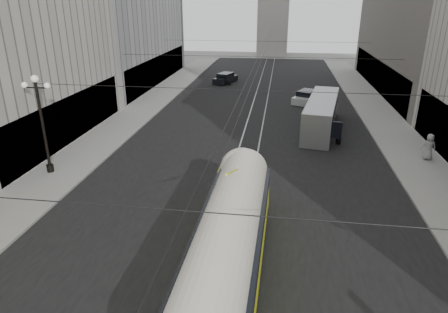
% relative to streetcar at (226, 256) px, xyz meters
% --- Properties ---
extents(road, '(20.00, 85.00, 0.02)m').
position_rel_streetcar_xyz_m(road, '(-0.50, 24.34, -1.75)').
color(road, black).
rests_on(road, ground).
extents(sidewalk_left, '(4.00, 72.00, 0.15)m').
position_rel_streetcar_xyz_m(sidewalk_left, '(-12.50, 27.84, -1.68)').
color(sidewalk_left, gray).
rests_on(sidewalk_left, ground).
extents(sidewalk_right, '(4.00, 72.00, 0.15)m').
position_rel_streetcar_xyz_m(sidewalk_right, '(11.50, 27.84, -1.68)').
color(sidewalk_right, gray).
rests_on(sidewalk_right, ground).
extents(rail_left, '(0.12, 85.00, 0.04)m').
position_rel_streetcar_xyz_m(rail_left, '(-1.25, 24.34, -1.75)').
color(rail_left, gray).
rests_on(rail_left, ground).
extents(rail_right, '(0.12, 85.00, 0.04)m').
position_rel_streetcar_xyz_m(rail_right, '(0.25, 24.34, -1.75)').
color(rail_right, gray).
rests_on(rail_right, ground).
extents(lamppost_left_mid, '(1.86, 0.44, 6.37)m').
position_rel_streetcar_xyz_m(lamppost_left_mid, '(-13.10, 9.84, 1.99)').
color(lamppost_left_mid, black).
rests_on(lamppost_left_mid, sidewalk_left).
extents(catenary, '(25.00, 72.00, 0.23)m').
position_rel_streetcar_xyz_m(catenary, '(-0.38, 23.33, 4.13)').
color(catenary, black).
rests_on(catenary, ground).
extents(streetcar, '(2.81, 16.37, 3.59)m').
position_rel_streetcar_xyz_m(streetcar, '(0.00, 0.00, 0.00)').
color(streetcar, '#EEFF16').
rests_on(streetcar, ground).
extents(city_bus, '(4.01, 11.17, 2.77)m').
position_rel_streetcar_xyz_m(city_bus, '(5.35, 22.18, -0.24)').
color(city_bus, gray).
rests_on(city_bus, ground).
extents(sedan_white_far, '(3.45, 4.76, 1.39)m').
position_rel_streetcar_xyz_m(sedan_white_far, '(4.62, 31.99, -1.12)').
color(sedan_white_far, silver).
rests_on(sedan_white_far, ground).
extents(sedan_dark_far, '(3.10, 4.67, 1.37)m').
position_rel_streetcar_xyz_m(sedan_dark_far, '(-5.88, 41.86, -1.13)').
color(sedan_dark_far, black).
rests_on(sedan_dark_far, ground).
extents(pedestrian_sidewalk_right, '(0.97, 0.65, 1.89)m').
position_rel_streetcar_xyz_m(pedestrian_sidewalk_right, '(12.29, 15.67, -0.66)').
color(pedestrian_sidewalk_right, gray).
rests_on(pedestrian_sidewalk_right, sidewalk_right).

